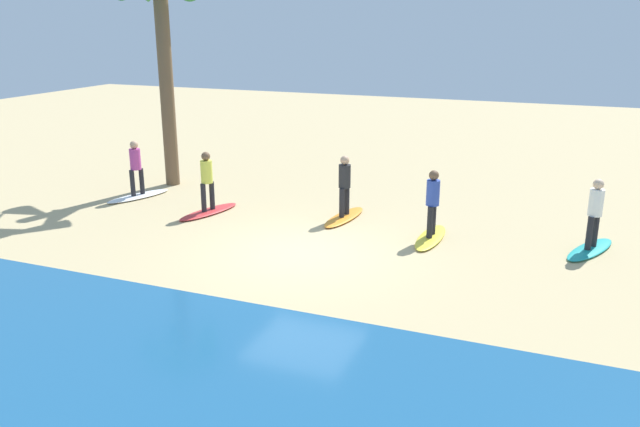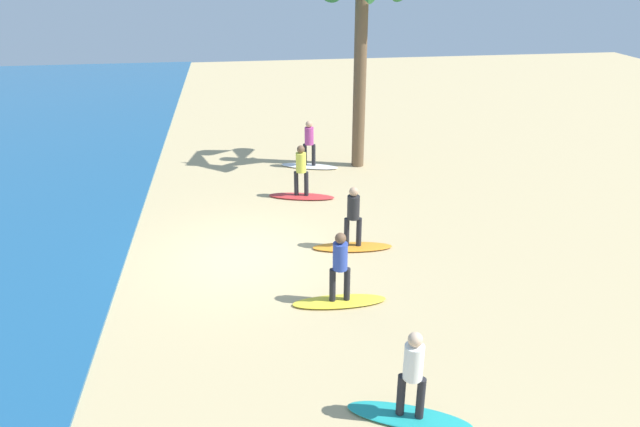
{
  "view_description": "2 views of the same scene",
  "coord_description": "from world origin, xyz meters",
  "px_view_note": "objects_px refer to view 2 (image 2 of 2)",
  "views": [
    {
      "loc": [
        -5.5,
        12.83,
        5.22
      ],
      "look_at": [
        -0.05,
        -0.85,
        0.71
      ],
      "focal_mm": 36.16,
      "sensor_mm": 36.0,
      "label": 1
    },
    {
      "loc": [
        -13.22,
        0.0,
        7.07
      ],
      "look_at": [
        -0.45,
        -1.87,
        1.28
      ],
      "focal_mm": 32.46,
      "sensor_mm": 36.0,
      "label": 2
    }
  ],
  "objects_px": {
    "surfer_teal": "(413,369)",
    "surfboard_orange": "(353,247)",
    "surfboard_red": "(302,196)",
    "surfboard_yellow": "(340,301)",
    "palm_tree": "(362,2)",
    "surfboard_white": "(309,166)",
    "surfer_white": "(309,140)",
    "surfboard_teal": "(409,417)",
    "surfer_red": "(301,167)",
    "surfer_orange": "(353,212)",
    "surfer_yellow": "(340,262)"
  },
  "relations": [
    {
      "from": "surfer_teal",
      "to": "surfboard_orange",
      "type": "distance_m",
      "value": 6.24
    },
    {
      "from": "surfer_teal",
      "to": "surfboard_red",
      "type": "relative_size",
      "value": 0.78
    },
    {
      "from": "surfboard_yellow",
      "to": "palm_tree",
      "type": "distance_m",
      "value": 10.83
    },
    {
      "from": "surfboard_white",
      "to": "surfer_white",
      "type": "height_order",
      "value": "surfer_white"
    },
    {
      "from": "surfer_white",
      "to": "surfboard_teal",
      "type": "bearing_deg",
      "value": -179.84
    },
    {
      "from": "surfer_red",
      "to": "surfer_white",
      "type": "distance_m",
      "value": 2.88
    },
    {
      "from": "surfboard_white",
      "to": "palm_tree",
      "type": "distance_m",
      "value": 5.89
    },
    {
      "from": "surfboard_orange",
      "to": "surfer_red",
      "type": "relative_size",
      "value": 1.28
    },
    {
      "from": "surfer_teal",
      "to": "surfer_orange",
      "type": "bearing_deg",
      "value": -2.5
    },
    {
      "from": "surfboard_teal",
      "to": "surfboard_orange",
      "type": "distance_m",
      "value": 6.17
    },
    {
      "from": "surfer_red",
      "to": "surfer_white",
      "type": "xyz_separation_m",
      "value": [
        2.82,
        -0.62,
        0.0
      ]
    },
    {
      "from": "surfer_yellow",
      "to": "surfer_orange",
      "type": "distance_m",
      "value": 2.66
    },
    {
      "from": "surfer_teal",
      "to": "surfboard_red",
      "type": "height_order",
      "value": "surfer_teal"
    },
    {
      "from": "surfer_teal",
      "to": "surfer_orange",
      "type": "height_order",
      "value": "same"
    },
    {
      "from": "surfer_teal",
      "to": "surfer_red",
      "type": "distance_m",
      "value": 9.84
    },
    {
      "from": "surfer_red",
      "to": "surfboard_white",
      "type": "xyz_separation_m",
      "value": [
        2.82,
        -0.62,
        -0.99
      ]
    },
    {
      "from": "surfer_orange",
      "to": "surfboard_white",
      "type": "distance_m",
      "value": 6.56
    },
    {
      "from": "surfboard_white",
      "to": "surfboard_teal",
      "type": "bearing_deg",
      "value": 109.63
    },
    {
      "from": "surfboard_teal",
      "to": "surfer_teal",
      "type": "xyz_separation_m",
      "value": [
        0.0,
        0.0,
        0.99
      ]
    },
    {
      "from": "surfboard_yellow",
      "to": "surfboard_orange",
      "type": "distance_m",
      "value": 2.66
    },
    {
      "from": "surfer_teal",
      "to": "surfer_white",
      "type": "xyz_separation_m",
      "value": [
        12.64,
        0.03,
        0.0
      ]
    },
    {
      "from": "surfboard_yellow",
      "to": "palm_tree",
      "type": "bearing_deg",
      "value": -102.91
    },
    {
      "from": "surfboard_teal",
      "to": "surfboard_white",
      "type": "relative_size",
      "value": 1.0
    },
    {
      "from": "surfer_yellow",
      "to": "surfboard_orange",
      "type": "xyz_separation_m",
      "value": [
        2.53,
        -0.8,
        -0.99
      ]
    },
    {
      "from": "surfer_teal",
      "to": "palm_tree",
      "type": "xyz_separation_m",
      "value": [
        12.6,
        -1.74,
        4.63
      ]
    },
    {
      "from": "surfboard_white",
      "to": "palm_tree",
      "type": "bearing_deg",
      "value": -161.65
    },
    {
      "from": "surfboard_white",
      "to": "surfboard_red",
      "type": "bearing_deg",
      "value": 97.08
    },
    {
      "from": "surfboard_yellow",
      "to": "surfer_orange",
      "type": "height_order",
      "value": "surfer_orange"
    },
    {
      "from": "surfboard_red",
      "to": "palm_tree",
      "type": "xyz_separation_m",
      "value": [
        2.78,
        -2.4,
        5.62
      ]
    },
    {
      "from": "surfboard_red",
      "to": "surfer_teal",
      "type": "bearing_deg",
      "value": 108.4
    },
    {
      "from": "surfer_teal",
      "to": "surfer_white",
      "type": "relative_size",
      "value": 1.0
    },
    {
      "from": "surfer_teal",
      "to": "surfer_yellow",
      "type": "xyz_separation_m",
      "value": [
        3.63,
        0.53,
        0.0
      ]
    },
    {
      "from": "surfer_teal",
      "to": "surfboard_white",
      "type": "relative_size",
      "value": 0.78
    },
    {
      "from": "surfboard_teal",
      "to": "palm_tree",
      "type": "bearing_deg",
      "value": -74.99
    },
    {
      "from": "surfer_teal",
      "to": "surfer_orange",
      "type": "distance_m",
      "value": 6.17
    },
    {
      "from": "surfboard_orange",
      "to": "surfboard_yellow",
      "type": "bearing_deg",
      "value": 78.27
    },
    {
      "from": "surfer_yellow",
      "to": "surfboard_orange",
      "type": "height_order",
      "value": "surfer_yellow"
    },
    {
      "from": "surfboard_yellow",
      "to": "surfer_white",
      "type": "relative_size",
      "value": 1.28
    },
    {
      "from": "surfer_white",
      "to": "palm_tree",
      "type": "xyz_separation_m",
      "value": [
        -0.03,
        -1.78,
        4.63
      ]
    },
    {
      "from": "surfer_orange",
      "to": "surfboard_red",
      "type": "xyz_separation_m",
      "value": [
        3.66,
        0.92,
        -0.99
      ]
    },
    {
      "from": "surfboard_orange",
      "to": "surfboard_red",
      "type": "xyz_separation_m",
      "value": [
        3.66,
        0.92,
        0.0
      ]
    },
    {
      "from": "surfboard_teal",
      "to": "surfboard_yellow",
      "type": "relative_size",
      "value": 1.0
    },
    {
      "from": "surfer_white",
      "to": "palm_tree",
      "type": "bearing_deg",
      "value": -91.13
    },
    {
      "from": "surfboard_orange",
      "to": "surfer_white",
      "type": "distance_m",
      "value": 6.56
    },
    {
      "from": "surfer_red",
      "to": "surfer_white",
      "type": "relative_size",
      "value": 1.0
    },
    {
      "from": "surfboard_orange",
      "to": "surfer_red",
      "type": "xyz_separation_m",
      "value": [
        3.66,
        0.92,
        0.99
      ]
    },
    {
      "from": "surfboard_yellow",
      "to": "surfer_red",
      "type": "relative_size",
      "value": 1.28
    },
    {
      "from": "surfboard_white",
      "to": "surfer_orange",
      "type": "bearing_deg",
      "value": 112.16
    },
    {
      "from": "surfer_yellow",
      "to": "palm_tree",
      "type": "distance_m",
      "value": 10.35
    },
    {
      "from": "surfer_teal",
      "to": "surfboard_orange",
      "type": "bearing_deg",
      "value": -2.5
    }
  ]
}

